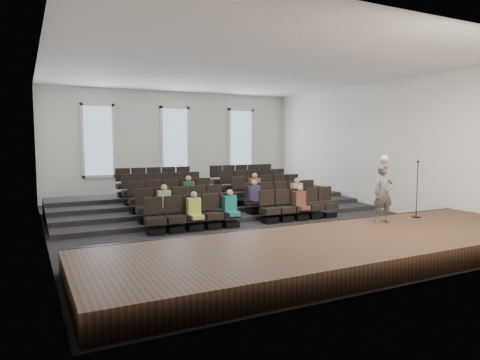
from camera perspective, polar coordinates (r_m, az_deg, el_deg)
name	(u,v)px	position (r m, az deg, el deg)	size (l,w,h in m)	color
ground	(242,222)	(14.38, 0.27, -5.59)	(14.00, 14.00, 0.00)	black
ceiling	(242,69)	(14.31, 0.27, 14.53)	(12.00, 14.00, 0.02)	white
wall_back	(175,145)	(20.62, -8.70, 4.64)	(12.00, 0.04, 5.00)	silver
wall_front	(416,152)	(8.51, 22.44, 3.43)	(12.00, 0.04, 5.00)	silver
wall_left	(41,149)	(12.57, -25.00, 3.82)	(0.04, 14.00, 5.00)	silver
wall_right	(378,146)	(17.70, 17.93, 4.35)	(0.04, 14.00, 5.00)	silver
stage	(344,249)	(10.17, 13.66, -8.90)	(11.80, 3.60, 0.50)	#46301E
stage_lip	(299,234)	(11.53, 7.90, -7.11)	(11.80, 0.06, 0.52)	black
risers	(206,204)	(17.19, -4.57, -3.14)	(11.80, 4.80, 0.60)	black
seating_rows	(223,196)	(15.64, -2.31, -2.18)	(6.80, 4.70, 1.67)	black
windows	(175,141)	(20.55, -8.65, 5.20)	(8.44, 0.10, 3.24)	white
audience	(238,197)	(14.53, -0.31, -2.23)	(5.45, 2.64, 1.10)	#B1CD52
speaker	(383,194)	(12.18, 18.56, -1.72)	(0.57, 0.38, 1.58)	#555250
mic_stand	(417,200)	(13.36, 22.49, -2.54)	(0.28, 0.28, 1.64)	black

